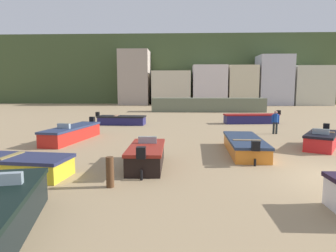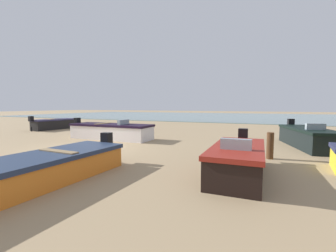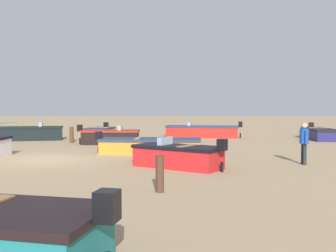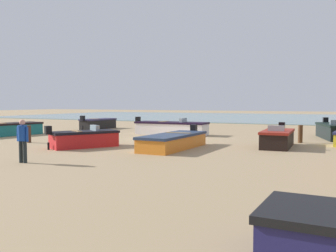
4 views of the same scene
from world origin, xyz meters
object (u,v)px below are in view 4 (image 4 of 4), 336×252
at_px(boat_black_5, 334,131).
at_px(mooring_post_mid_beach, 300,134).
at_px(mooring_post_near_water, 29,134).
at_px(boat_black_2, 278,138).
at_px(boat_white_3, 171,128).
at_px(boat_black_0, 98,124).
at_px(boat_teal_6, 7,129).
at_px(boat_orange_8, 174,141).
at_px(beach_walker_foreground, 23,137).
at_px(boat_red_9, 84,139).

bearing_deg(boat_black_5, mooring_post_mid_beach, 49.68).
bearing_deg(mooring_post_near_water, mooring_post_mid_beach, -155.90).
xyz_separation_m(boat_black_2, boat_black_5, (-2.56, -5.91, 0.03)).
bearing_deg(boat_white_3, boat_black_0, -108.01).
bearing_deg(mooring_post_mid_beach, boat_black_0, -14.97).
relative_size(boat_black_2, boat_teal_6, 0.74).
distance_m(boat_white_3, boat_orange_8, 7.90).
relative_size(mooring_post_near_water, beach_walker_foreground, 0.60).
xyz_separation_m(boat_orange_8, mooring_post_mid_beach, (-5.42, -5.33, 0.13)).
bearing_deg(boat_orange_8, boat_teal_6, -5.71).
bearing_deg(boat_black_2, boat_black_0, -24.96).
relative_size(boat_black_5, boat_teal_6, 0.93).
xyz_separation_m(boat_orange_8, mooring_post_near_water, (8.46, 0.88, 0.11)).
bearing_deg(mooring_post_mid_beach, boat_black_2, 71.24).
bearing_deg(boat_black_5, boat_orange_8, 37.17).
distance_m(boat_teal_6, beach_walker_foreground, 12.74).
xyz_separation_m(boat_white_3, mooring_post_near_water, (5.17, 8.06, 0.02)).
bearing_deg(boat_red_9, mooring_post_mid_beach, 66.16).
xyz_separation_m(boat_red_9, mooring_post_near_water, (4.13, -0.47, 0.05)).
xyz_separation_m(boat_red_9, beach_walker_foreground, (-0.91, 4.88, 0.52)).
relative_size(boat_teal_6, mooring_post_near_water, 5.14).
height_order(boat_white_3, boat_red_9, boat_white_3).
bearing_deg(mooring_post_mid_beach, mooring_post_near_water, 24.10).
bearing_deg(mooring_post_mid_beach, boat_teal_6, 10.40).
bearing_deg(boat_white_3, mooring_post_mid_beach, 78.04).
bearing_deg(boat_white_3, beach_walker_foreground, -0.50).
distance_m(boat_white_3, boat_red_9, 8.60).
bearing_deg(beach_walker_foreground, boat_orange_8, 59.48).
distance_m(boat_orange_8, beach_walker_foreground, 7.14).
height_order(boat_teal_6, beach_walker_foreground, beach_walker_foreground).
distance_m(boat_black_5, boat_teal_6, 21.39).
relative_size(boat_black_0, boat_black_2, 1.02).
bearing_deg(beach_walker_foreground, boat_black_2, 46.67).
xyz_separation_m(boat_black_5, mooring_post_mid_beach, (1.69, 3.33, 0.02)).
relative_size(boat_black_0, mooring_post_mid_beach, 3.82).
distance_m(boat_teal_6, boat_orange_8, 13.33).
distance_m(boat_white_3, mooring_post_near_water, 9.58).
height_order(boat_black_2, boat_teal_6, boat_teal_6).
bearing_deg(boat_orange_8, boat_white_3, -62.87).
bearing_deg(mooring_post_mid_beach, boat_orange_8, 44.52).
bearing_deg(boat_red_9, boat_white_3, 114.75).
bearing_deg(boat_orange_8, beach_walker_foreground, 63.79).
distance_m(boat_red_9, mooring_post_near_water, 4.16).
height_order(boat_black_5, boat_teal_6, boat_black_5).
height_order(boat_black_2, beach_walker_foreground, beach_walker_foreground).
bearing_deg(beach_walker_foreground, boat_black_0, 114.39).
distance_m(boat_black_0, mooring_post_near_water, 11.05).
distance_m(boat_red_9, mooring_post_mid_beach, 11.82).
bearing_deg(boat_black_0, boat_black_2, -16.77).
relative_size(boat_black_0, boat_teal_6, 0.76).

